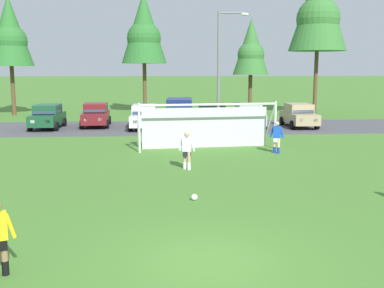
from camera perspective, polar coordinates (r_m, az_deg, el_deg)
ground_plane at (r=25.53m, az=-1.66°, el=-0.58°), size 400.00×400.00×0.00m
parking_lot_strip at (r=34.51m, az=-2.32°, el=2.03°), size 52.00×8.40×0.01m
soccer_ball at (r=15.74m, az=0.29°, el=-6.47°), size 0.22×0.22×0.22m
soccer_goal at (r=25.58m, az=1.70°, el=2.37°), size 7.57×2.64×2.57m
player_striker_near at (r=24.47m, az=10.24°, el=0.80°), size 0.71×0.34×1.64m
player_defender_far at (r=20.26m, az=-0.63°, el=-0.82°), size 0.72×0.32×1.64m
parked_car_slot_far_left at (r=35.33m, az=-17.12°, el=3.21°), size 2.09×4.23×1.72m
parked_car_slot_left at (r=35.72m, az=-11.58°, el=3.50°), size 2.17×4.27×1.72m
parked_car_slot_center_left at (r=33.76m, az=-5.77°, el=3.31°), size 2.18×4.27×1.72m
parked_car_slot_center at (r=33.57m, az=-1.53°, el=3.73°), size 2.39×4.73×2.16m
parked_car_slot_center_right at (r=33.76m, az=2.43°, el=3.35°), size 2.13×4.25×1.72m
parked_car_slot_right at (r=34.68m, az=6.86°, el=3.45°), size 2.05×4.21×1.72m
parked_car_slot_far_right at (r=35.52m, az=12.85°, el=3.42°), size 2.10×4.24×1.72m
tree_left_edge at (r=46.04m, az=-21.25°, el=12.43°), size 4.02×4.02×10.72m
tree_mid_left at (r=45.53m, az=-5.86°, el=13.58°), size 4.25×4.25×11.34m
tree_center_back at (r=44.59m, az=7.16°, el=11.40°), size 3.31×3.31×8.81m
tree_mid_right at (r=45.89m, az=15.11°, el=15.61°), size 5.26×5.26×14.02m
street_lamp at (r=29.79m, az=3.57°, el=8.61°), size 2.00×0.32×7.77m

